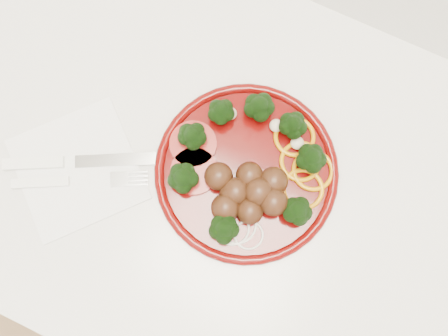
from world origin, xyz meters
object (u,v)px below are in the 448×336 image
at_px(plate, 247,172).
at_px(knife, 60,162).
at_px(napkin, 78,169).
at_px(fork, 57,182).

relative_size(plate, knife, 1.31).
xyz_separation_m(plate, knife, (-0.25, -0.10, -0.01)).
bearing_deg(napkin, knife, -174.69).
xyz_separation_m(knife, fork, (0.01, -0.03, -0.00)).
relative_size(napkin, fork, 0.92).
bearing_deg(fork, knife, 83.00).
height_order(plate, knife, plate).
bearing_deg(plate, fork, -151.99).
distance_m(plate, fork, 0.27).
distance_m(plate, napkin, 0.24).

